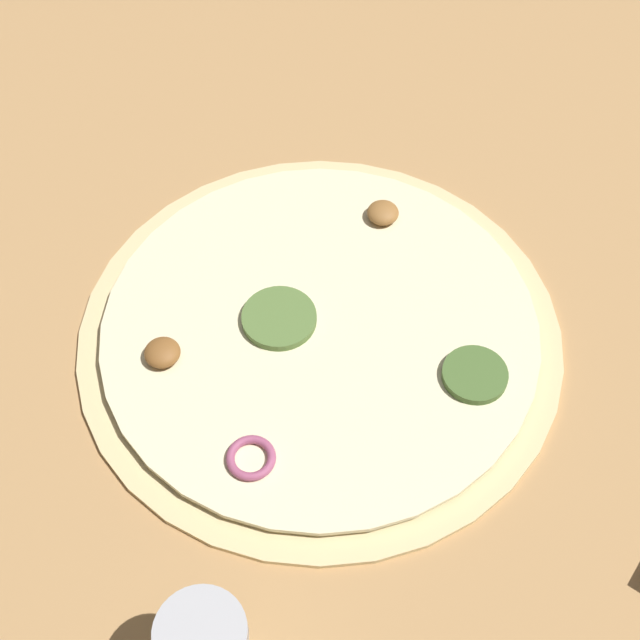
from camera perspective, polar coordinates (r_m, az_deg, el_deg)
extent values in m
plane|color=tan|center=(0.64, 0.00, -0.96)|extent=(3.00, 3.00, 0.00)
cylinder|color=beige|center=(0.64, 0.00, -0.74)|extent=(0.35, 0.35, 0.01)
cylinder|color=beige|center=(0.63, 0.00, -0.42)|extent=(0.31, 0.31, 0.00)
ellipsoid|color=#996633|center=(0.69, 4.05, 6.87)|extent=(0.02, 0.02, 0.01)
ellipsoid|color=brown|center=(0.62, -10.06, -2.06)|extent=(0.03, 0.03, 0.01)
torus|color=#A34C70|center=(0.58, -4.35, -8.82)|extent=(0.03, 0.03, 0.01)
cylinder|color=#47662D|center=(0.62, 9.91, -3.39)|extent=(0.05, 0.05, 0.01)
cylinder|color=#567538|center=(0.63, -2.63, 0.12)|extent=(0.05, 0.05, 0.01)
cylinder|color=#B2B2B7|center=(0.48, -7.64, -19.34)|extent=(0.05, 0.05, 0.01)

